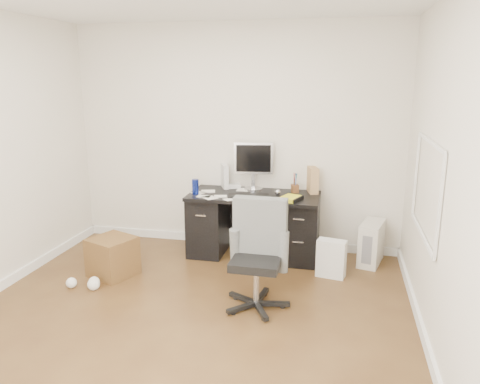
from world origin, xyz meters
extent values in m
plane|color=#452B16|center=(0.00, 0.00, 0.00)|extent=(4.00, 4.00, 0.00)
cube|color=beige|center=(0.00, 2.00, 1.35)|extent=(4.00, 0.02, 2.70)
cube|color=beige|center=(0.00, -2.00, 1.35)|extent=(4.00, 0.02, 2.70)
cube|color=beige|center=(2.00, 0.00, 1.35)|extent=(0.02, 4.00, 2.70)
cube|color=white|center=(0.00, 1.99, 0.05)|extent=(4.00, 0.03, 0.10)
cube|color=white|center=(1.99, 0.00, 0.05)|extent=(0.03, 4.00, 0.10)
cube|color=black|center=(0.30, 1.65, 0.73)|extent=(1.50, 0.70, 0.04)
cube|color=black|center=(-0.25, 1.65, 0.35)|extent=(0.40, 0.60, 0.71)
cube|color=black|center=(0.85, 1.65, 0.35)|extent=(0.40, 0.60, 0.71)
cube|color=black|center=(0.30, 1.98, 0.45)|extent=(0.70, 0.03, 0.51)
cube|color=black|center=(0.26, 1.51, 0.76)|extent=(0.48, 0.23, 0.03)
sphere|color=silver|center=(0.57, 1.68, 0.78)|extent=(0.07, 0.07, 0.07)
cylinder|color=navy|center=(-0.36, 1.52, 0.84)|extent=(0.10, 0.10, 0.17)
cube|color=silver|center=(-0.12, 1.91, 0.89)|extent=(0.21, 0.27, 0.29)
cube|color=tan|center=(0.95, 1.90, 0.90)|extent=(0.19, 0.28, 0.30)
cube|color=yellow|center=(0.75, 1.48, 0.77)|extent=(0.26, 0.29, 0.04)
cube|color=beige|center=(1.65, 1.71, 0.24)|extent=(0.33, 0.52, 0.48)
cube|color=silver|center=(1.22, 1.23, 0.20)|extent=(0.33, 0.27, 0.41)
cube|color=#4A2E16|center=(-1.06, 0.77, 0.21)|extent=(0.54, 0.54, 0.42)
cube|color=slate|center=(0.44, 1.81, 0.10)|extent=(0.39, 0.34, 0.19)
camera|label=1|loc=(1.26, -3.49, 2.08)|focal=35.00mm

